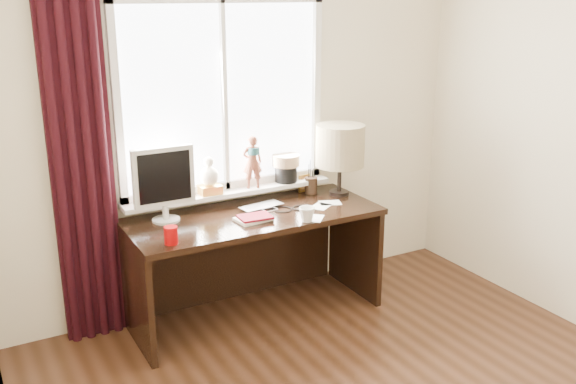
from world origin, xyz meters
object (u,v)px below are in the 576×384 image
red_cup (171,235)px  mug (307,214)px  laptop (262,207)px  table_lamp (340,146)px  monitor (164,180)px  desk (248,243)px

red_cup → mug: bearing=-3.7°
laptop → mug: size_ratio=2.91×
red_cup → table_lamp: (1.39, 0.32, 0.31)m
red_cup → monitor: monitor is taller
laptop → desk: (-0.10, 0.02, -0.26)m
mug → monitor: bearing=150.3°
monitor → table_lamp: bearing=-3.2°
mug → monitor: monitor is taller
monitor → desk: bearing=-5.6°
red_cup → desk: bearing=27.2°
laptop → monitor: monitor is taller
laptop → red_cup: 0.82m
laptop → desk: bearing=161.9°
laptop → mug: mug is taller
laptop → monitor: (-0.66, 0.07, 0.27)m
red_cup → desk: size_ratio=0.06×
mug → desk: 0.55m
desk → table_lamp: table_lamp is taller
monitor → table_lamp: 1.29m
red_cup → monitor: (0.10, 0.39, 0.22)m
mug → red_cup: size_ratio=0.98×
table_lamp → laptop: bearing=-180.0°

